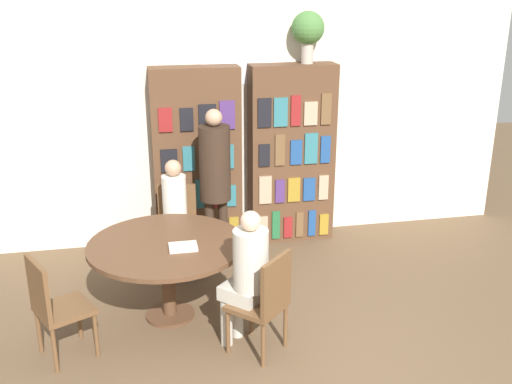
{
  "coord_description": "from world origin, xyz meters",
  "views": [
    {
      "loc": [
        -1.17,
        -3.31,
        2.88
      ],
      "look_at": [
        -0.13,
        1.77,
        1.05
      ],
      "focal_mm": 42.0,
      "sensor_mm": 36.0,
      "label": 1
    }
  ],
  "objects": [
    {
      "name": "open_book_on_table",
      "position": [
        -0.85,
        1.36,
        0.74
      ],
      "size": [
        0.24,
        0.18,
        0.03
      ],
      "color": "silver",
      "rests_on": "reading_table"
    },
    {
      "name": "chair_left_side",
      "position": [
        -0.82,
        2.53,
        0.49
      ],
      "size": [
        0.46,
        0.46,
        0.88
      ],
      "rotation": [
        0.0,
        0.0,
        -3.3
      ],
      "color": "brown",
      "rests_on": "ground_plane"
    },
    {
      "name": "seated_reader_left",
      "position": [
        -0.85,
        2.35,
        0.68
      ],
      "size": [
        0.29,
        0.38,
        1.22
      ],
      "rotation": [
        0.0,
        0.0,
        -3.3
      ],
      "color": "silver",
      "rests_on": "ground_plane"
    },
    {
      "name": "flower_vase",
      "position": [
        0.7,
        3.05,
        2.39
      ],
      "size": [
        0.35,
        0.35,
        0.55
      ],
      "color": "#B7AD9E",
      "rests_on": "bookshelf_right"
    },
    {
      "name": "bookshelf_left",
      "position": [
        -0.54,
        3.05,
        1.01
      ],
      "size": [
        0.96,
        0.34,
        2.03
      ],
      "color": "brown",
      "rests_on": "ground_plane"
    },
    {
      "name": "wall_back",
      "position": [
        0.0,
        3.24,
        1.51
      ],
      "size": [
        6.4,
        0.07,
        3.0
      ],
      "color": "beige",
      "rests_on": "ground_plane"
    },
    {
      "name": "chair_far_side",
      "position": [
        -0.26,
        0.79,
        0.49
      ],
      "size": [
        0.57,
        0.57,
        0.88
      ],
      "rotation": [
        0.0,
        0.0,
        0.79
      ],
      "color": "brown",
      "rests_on": "ground_plane"
    },
    {
      "name": "reading_table",
      "position": [
        -0.98,
        1.51,
        0.63
      ],
      "size": [
        1.38,
        1.38,
        0.73
      ],
      "color": "brown",
      "rests_on": "ground_plane"
    },
    {
      "name": "seated_reader_right",
      "position": [
        -0.38,
        0.91,
        0.69
      ],
      "size": [
        0.43,
        0.43,
        1.21
      ],
      "rotation": [
        0.0,
        0.0,
        0.79
      ],
      "color": "beige",
      "rests_on": "ground_plane"
    },
    {
      "name": "librarian_standing",
      "position": [
        -0.41,
        2.55,
        1.04
      ],
      "size": [
        0.32,
        0.59,
        1.68
      ],
      "color": "#332319",
      "rests_on": "ground_plane"
    },
    {
      "name": "bookshelf_right",
      "position": [
        0.54,
        3.05,
        1.01
      ],
      "size": [
        0.96,
        0.34,
        2.03
      ],
      "color": "brown",
      "rests_on": "ground_plane"
    },
    {
      "name": "chair_near_camera",
      "position": [
        -1.9,
        1.05,
        0.49
      ],
      "size": [
        0.54,
        0.54,
        0.88
      ],
      "rotation": [
        0.0,
        0.0,
        -1.1
      ],
      "color": "brown",
      "rests_on": "ground_plane"
    }
  ]
}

